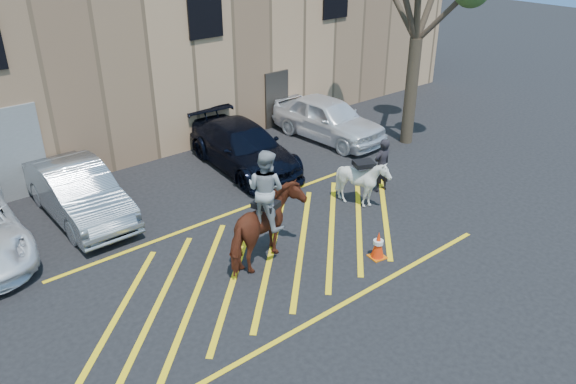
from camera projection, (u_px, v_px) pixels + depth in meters
ground at (263, 252)px, 14.18m from camera, size 90.00×90.00×0.00m
car_silver_sedan at (79, 192)px, 15.47m from camera, size 1.62×4.61×1.52m
car_blue_suv at (244, 147)px, 18.48m from camera, size 2.54×5.23×1.47m
car_white_suv at (328, 118)px, 20.83m from camera, size 2.20×4.77×1.58m
handler at (382, 165)px, 16.90m from camera, size 0.64×0.44×1.68m
warehouse at (65, 33)px, 20.78m from camera, size 32.42×10.20×7.30m
hatching_zone at (270, 257)px, 13.97m from camera, size 12.60×5.12×0.01m
mounted_bay at (266, 220)px, 13.23m from camera, size 2.45×1.71×2.96m
saddled_white at (363, 182)px, 16.09m from camera, size 1.62×1.70×1.47m
traffic_cone at (378, 245)px, 13.79m from camera, size 0.44×0.44×0.73m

